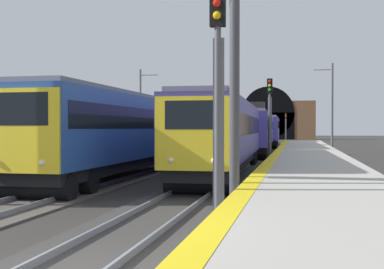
# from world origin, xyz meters

# --- Properties ---
(platform_right) EXTENTS (112.00, 4.24, 0.94)m
(platform_right) POSITION_xyz_m (0.00, -4.35, 0.47)
(platform_right) COLOR #ADA89E
(platform_right) RESTS_ON ground_plane
(platform_right_edge_strip) EXTENTS (112.00, 0.50, 0.01)m
(platform_right_edge_strip) POSITION_xyz_m (0.00, -2.48, 0.94)
(platform_right_edge_strip) COLOR yellow
(platform_right_edge_strip) RESTS_ON platform_right
(train_main_approaching) EXTENTS (58.75, 3.24, 4.81)m
(train_main_approaching) POSITION_xyz_m (38.33, -0.00, 2.25)
(train_main_approaching) COLOR navy
(train_main_approaching) RESTS_ON ground_plane
(train_adjacent_platform) EXTENTS (62.35, 3.05, 4.14)m
(train_adjacent_platform) POSITION_xyz_m (38.07, 4.79, 2.37)
(train_adjacent_platform) COLOR #264C99
(train_adjacent_platform) RESTS_ON ground_plane
(railway_signal_near) EXTENTS (0.39, 0.38, 5.69)m
(railway_signal_near) POSITION_xyz_m (4.83, -1.81, 3.30)
(railway_signal_near) COLOR #4C4C54
(railway_signal_near) RESTS_ON ground_plane
(railway_signal_mid) EXTENTS (0.39, 0.38, 5.94)m
(railway_signal_mid) POSITION_xyz_m (28.34, -1.81, 3.55)
(railway_signal_mid) COLOR #4C4C54
(railway_signal_mid) RESTS_ON ground_plane
(railway_signal_far) EXTENTS (0.39, 0.38, 4.95)m
(railway_signal_far) POSITION_xyz_m (78.52, -1.81, 2.91)
(railway_signal_far) COLOR #38383D
(railway_signal_far) RESTS_ON ground_plane
(overhead_signal_gantry) EXTENTS (0.70, 9.13, 7.57)m
(overhead_signal_gantry) POSITION_xyz_m (6.39, 2.40, 5.72)
(overhead_signal_gantry) COLOR #3F3F47
(overhead_signal_gantry) RESTS_ON ground_plane
(tunnel_portal) EXTENTS (2.96, 19.73, 11.27)m
(tunnel_portal) POSITION_xyz_m (101.58, 2.40, 4.14)
(tunnel_portal) COLOR brown
(tunnel_portal) RESTS_ON ground_plane
(catenary_mast_near) EXTENTS (0.22, 1.75, 8.47)m
(catenary_mast_near) POSITION_xyz_m (40.72, -6.85, 4.32)
(catenary_mast_near) COLOR #595B60
(catenary_mast_near) RESTS_ON ground_plane
(catenary_mast_far) EXTENTS (0.22, 1.90, 8.33)m
(catenary_mast_far) POSITION_xyz_m (40.63, 11.64, 4.26)
(catenary_mast_far) COLOR #595B60
(catenary_mast_far) RESTS_ON ground_plane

